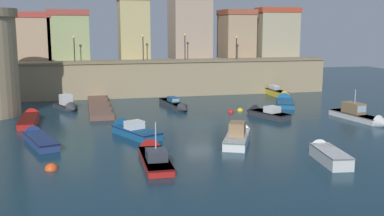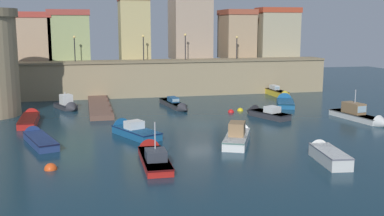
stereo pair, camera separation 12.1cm
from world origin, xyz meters
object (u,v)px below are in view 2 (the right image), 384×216
at_px(moored_boat_1, 176,105).
at_px(moored_boat_3, 129,129).
at_px(mooring_buoy_1, 51,169).
at_px(quay_lamp_0, 74,44).
at_px(moored_boat_4, 285,101).
at_px(mooring_buoy_0, 240,111).
at_px(moored_boat_7, 263,113).
at_px(moored_boat_8, 30,118).
at_px(quay_lamp_1, 143,43).
at_px(moored_boat_2, 152,155).
at_px(moored_boat_5, 238,134).
at_px(moored_boat_9, 68,105).
at_px(moored_boat_6, 278,93).
at_px(mooring_buoy_2, 231,112).
at_px(quay_lamp_2, 185,42).
at_px(quay_lamp_3, 237,43).
at_px(moored_boat_11, 361,116).
at_px(moored_boat_10, 326,153).
at_px(moored_boat_12, 37,138).

height_order(moored_boat_1, moored_boat_3, moored_boat_3).
bearing_deg(mooring_buoy_1, quay_lamp_0, 87.52).
height_order(moored_boat_4, mooring_buoy_0, moored_boat_4).
height_order(moored_boat_7, moored_boat_8, moored_boat_7).
bearing_deg(moored_boat_7, quay_lamp_1, 7.57).
bearing_deg(quay_lamp_0, moored_boat_7, -42.46).
height_order(moored_boat_2, moored_boat_5, moored_boat_2).
distance_m(moored_boat_9, mooring_buoy_0, 18.21).
bearing_deg(moored_boat_1, moored_boat_6, 102.19).
bearing_deg(moored_boat_3, moored_boat_1, -53.30).
height_order(moored_boat_5, moored_boat_8, moored_boat_5).
height_order(mooring_buoy_1, mooring_buoy_2, mooring_buoy_1).
distance_m(quay_lamp_2, mooring_buoy_0, 14.85).
height_order(quay_lamp_3, moored_boat_5, quay_lamp_3).
distance_m(quay_lamp_1, moored_boat_6, 17.94).
height_order(moored_boat_2, moored_boat_6, moored_boat_2).
bearing_deg(moored_boat_1, moored_boat_3, -37.05).
distance_m(moored_boat_11, mooring_buoy_0, 11.94).
distance_m(moored_boat_3, moored_boat_9, 13.94).
bearing_deg(moored_boat_5, moored_boat_9, 62.05).
distance_m(mooring_buoy_1, mooring_buoy_2, 23.03).
relative_size(moored_boat_7, moored_boat_9, 1.27).
distance_m(moored_boat_5, mooring_buoy_1, 14.30).
bearing_deg(moored_boat_4, mooring_buoy_0, 137.33).
height_order(moored_boat_5, moored_boat_7, moored_boat_5).
distance_m(moored_boat_7, moored_boat_9, 20.52).
height_order(moored_boat_1, moored_boat_9, moored_boat_9).
bearing_deg(quay_lamp_0, moored_boat_10, -62.52).
height_order(quay_lamp_0, moored_boat_7, quay_lamp_0).
xyz_separation_m(quay_lamp_2, moored_boat_3, (-9.28, -20.82, -6.32)).
height_order(moored_boat_1, mooring_buoy_0, moored_boat_1).
distance_m(moored_boat_6, moored_boat_11, 16.37).
distance_m(moored_boat_7, mooring_buoy_2, 3.74).
bearing_deg(moored_boat_2, moored_boat_11, -67.51).
xyz_separation_m(moored_boat_1, moored_boat_12, (-13.21, -12.26, -0.03)).
height_order(moored_boat_10, moored_boat_12, moored_boat_10).
height_order(moored_boat_9, moored_boat_10, moored_boat_9).
bearing_deg(moored_boat_11, moored_boat_7, -127.02).
relative_size(quay_lamp_3, moored_boat_8, 0.43).
distance_m(moored_boat_12, mooring_buoy_0, 21.33).
distance_m(moored_boat_3, moored_boat_6, 26.22).
height_order(quay_lamp_2, moored_boat_10, quay_lamp_2).
distance_m(moored_boat_8, moored_boat_9, 6.66).
relative_size(moored_boat_2, moored_boat_8, 1.03).
bearing_deg(quay_lamp_1, moored_boat_12, -116.85).
distance_m(moored_boat_10, moored_boat_12, 21.21).
distance_m(quay_lamp_0, moored_boat_8, 15.61).
height_order(moored_boat_11, mooring_buoy_0, moored_boat_11).
height_order(moored_boat_3, moored_boat_8, moored_boat_3).
distance_m(quay_lamp_2, moored_boat_12, 28.00).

